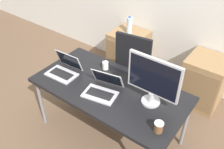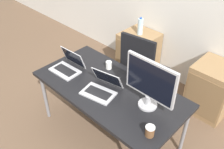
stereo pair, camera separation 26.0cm
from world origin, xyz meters
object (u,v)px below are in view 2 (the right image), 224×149
Objects in this scene: laptop_right at (101,88)px; monitor at (150,83)px; laptop_left at (68,66)px; water_bottle at (140,26)px; coffee_cup_brown at (150,131)px; office_chair at (143,78)px; cabinet_left at (138,54)px; coffee_cup_white at (109,65)px; cabinet_right at (212,89)px.

laptop_right is 0.71× the size of monitor.
monitor reaches higher than laptop_left.
laptop_right is (0.56, -0.00, -0.00)m from laptop_left.
laptop_right is at bearing -67.77° from water_bottle.
monitor is at bearing 129.80° from coffee_cup_brown.
office_chair reaches higher than cabinet_left.
laptop_left is 0.93× the size of laptop_right.
coffee_cup_white is (0.30, -0.96, 0.42)m from cabinet_left.
coffee_cup_brown is (1.25, -1.43, -0.05)m from water_bottle.
coffee_cup_white is at bearing 153.76° from coffee_cup_brown.
water_bottle is 2.53× the size of coffee_cup_brown.
monitor is (0.53, -0.63, 0.57)m from office_chair.
laptop_left is (-0.51, -0.79, 0.34)m from office_chair.
cabinet_left is 1.85× the size of laptop_right.
office_chair reaches higher than water_bottle.
coffee_cup_brown is at bearing -50.20° from monitor.
coffee_cup_brown reaches higher than cabinet_right.
laptop_left is (-0.02, -1.31, 0.42)m from cabinet_left.
coffee_cup_white is (-0.92, -0.96, 0.42)m from cabinet_right.
cabinet_left is at bearing 180.00° from cabinet_right.
coffee_cup_brown is (1.25, -1.43, 0.43)m from cabinet_left.
coffee_cup_brown is at bearing -48.89° from water_bottle.
monitor is (-0.21, -1.15, 0.65)m from cabinet_right.
office_chair is at bearing -46.95° from water_bottle.
monitor is at bearing -48.58° from water_bottle.
monitor is at bearing -49.99° from office_chair.
office_chair reaches higher than coffee_cup_white.
coffee_cup_white is at bearing -112.38° from office_chair.
cabinet_right is 1.34m from monitor.
cabinet_right is 2.70× the size of water_bottle.
laptop_left is at bearing -171.04° from monitor.
office_chair is 2.95× the size of laptop_right.
monitor is 5.68× the size of coffee_cup_white.
monitor is at bearing 19.37° from laptop_right.
cabinet_left is at bearing -90.00° from water_bottle.
cabinet_right is 1.86m from laptop_left.
cabinet_left is 1.09m from coffee_cup_white.
laptop_right is at bearing -0.35° from laptop_left.
water_bottle reaches higher than laptop_right.
water_bottle is at bearing 88.91° from laptop_left.
laptop_left is 1.08m from monitor.
cabinet_right is 1.31× the size of monitor.
laptop_right is at bearing -117.38° from cabinet_right.
coffee_cup_white is at bearing 46.71° from laptop_left.
monitor reaches higher than coffee_cup_brown.
cabinet_left is at bearing 133.17° from office_chair.
monitor is (1.01, -1.15, 0.18)m from water_bottle.
coffee_cup_white reaches higher than cabinet_right.
cabinet_left is (-0.49, 0.52, -0.08)m from office_chair.
monitor reaches higher than coffee_cup_white.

